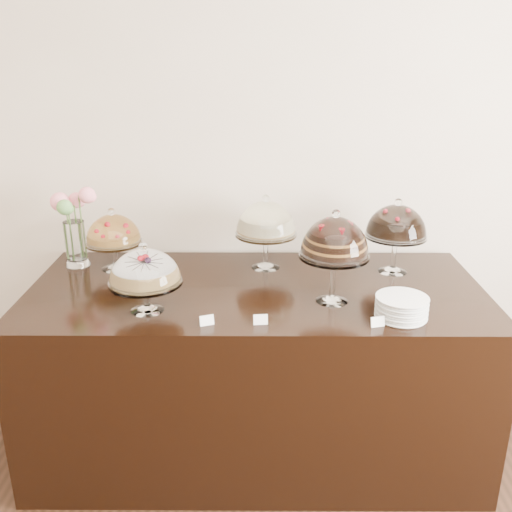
{
  "coord_description": "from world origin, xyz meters",
  "views": [
    {
      "loc": [
        -0.3,
        -0.1,
        2.0
      ],
      "look_at": [
        -0.31,
        2.4,
        1.08
      ],
      "focal_mm": 40.0,
      "sensor_mm": 36.0,
      "label": 1
    }
  ],
  "objects_px": {
    "cake_stand_choco_layer": "(335,241)",
    "cake_stand_cheesecake": "(266,221)",
    "flower_vase": "(73,223)",
    "display_counter": "(256,368)",
    "plate_stack": "(402,307)",
    "cake_stand_sugar_sponge": "(145,270)",
    "cake_stand_dark_choco": "(396,224)",
    "cake_stand_fruit_tart": "(113,232)"
  },
  "relations": [
    {
      "from": "cake_stand_choco_layer",
      "to": "cake_stand_sugar_sponge",
      "type": "bearing_deg",
      "value": -172.94
    },
    {
      "from": "cake_stand_dark_choco",
      "to": "display_counter",
      "type": "bearing_deg",
      "value": -163.27
    },
    {
      "from": "cake_stand_dark_choco",
      "to": "cake_stand_fruit_tart",
      "type": "height_order",
      "value": "cake_stand_dark_choco"
    },
    {
      "from": "cake_stand_choco_layer",
      "to": "cake_stand_fruit_tart",
      "type": "bearing_deg",
      "value": 159.59
    },
    {
      "from": "cake_stand_sugar_sponge",
      "to": "cake_stand_cheesecake",
      "type": "height_order",
      "value": "cake_stand_cheesecake"
    },
    {
      "from": "cake_stand_choco_layer",
      "to": "plate_stack",
      "type": "height_order",
      "value": "cake_stand_choco_layer"
    },
    {
      "from": "display_counter",
      "to": "cake_stand_sugar_sponge",
      "type": "height_order",
      "value": "cake_stand_sugar_sponge"
    },
    {
      "from": "flower_vase",
      "to": "plate_stack",
      "type": "distance_m",
      "value": 1.71
    },
    {
      "from": "cake_stand_dark_choco",
      "to": "cake_stand_sugar_sponge",
      "type": "bearing_deg",
      "value": -158.34
    },
    {
      "from": "display_counter",
      "to": "cake_stand_dark_choco",
      "type": "height_order",
      "value": "cake_stand_dark_choco"
    },
    {
      "from": "cake_stand_cheesecake",
      "to": "cake_stand_dark_choco",
      "type": "distance_m",
      "value": 0.66
    },
    {
      "from": "cake_stand_sugar_sponge",
      "to": "cake_stand_cheesecake",
      "type": "xyz_separation_m",
      "value": [
        0.53,
        0.53,
        0.06
      ]
    },
    {
      "from": "cake_stand_dark_choco",
      "to": "plate_stack",
      "type": "xyz_separation_m",
      "value": [
        -0.08,
        -0.54,
        -0.21
      ]
    },
    {
      "from": "display_counter",
      "to": "cake_stand_fruit_tart",
      "type": "distance_m",
      "value": 1.02
    },
    {
      "from": "cake_stand_sugar_sponge",
      "to": "cake_stand_cheesecake",
      "type": "bearing_deg",
      "value": 44.89
    },
    {
      "from": "cake_stand_choco_layer",
      "to": "display_counter",
      "type": "bearing_deg",
      "value": 155.86
    },
    {
      "from": "cake_stand_fruit_tart",
      "to": "cake_stand_cheesecake",
      "type": "bearing_deg",
      "value": 1.46
    },
    {
      "from": "cake_stand_cheesecake",
      "to": "display_counter",
      "type": "bearing_deg",
      "value": -100.44
    },
    {
      "from": "display_counter",
      "to": "cake_stand_choco_layer",
      "type": "relative_size",
      "value": 5.05
    },
    {
      "from": "cake_stand_fruit_tart",
      "to": "cake_stand_choco_layer",
      "type": "bearing_deg",
      "value": -20.41
    },
    {
      "from": "display_counter",
      "to": "cake_stand_fruit_tart",
      "type": "relative_size",
      "value": 6.69
    },
    {
      "from": "cake_stand_choco_layer",
      "to": "cake_stand_dark_choco",
      "type": "bearing_deg",
      "value": 45.78
    },
    {
      "from": "cake_stand_fruit_tart",
      "to": "cake_stand_dark_choco",
      "type": "bearing_deg",
      "value": -1.39
    },
    {
      "from": "display_counter",
      "to": "cake_stand_fruit_tart",
      "type": "xyz_separation_m",
      "value": [
        -0.74,
        0.25,
        0.65
      ]
    },
    {
      "from": "display_counter",
      "to": "plate_stack",
      "type": "height_order",
      "value": "plate_stack"
    },
    {
      "from": "flower_vase",
      "to": "plate_stack",
      "type": "xyz_separation_m",
      "value": [
        1.58,
        -0.63,
        -0.18
      ]
    },
    {
      "from": "cake_stand_choco_layer",
      "to": "cake_stand_dark_choco",
      "type": "distance_m",
      "value": 0.52
    },
    {
      "from": "cake_stand_sugar_sponge",
      "to": "cake_stand_choco_layer",
      "type": "height_order",
      "value": "cake_stand_choco_layer"
    },
    {
      "from": "display_counter",
      "to": "cake_stand_choco_layer",
      "type": "bearing_deg",
      "value": -24.14
    },
    {
      "from": "cake_stand_choco_layer",
      "to": "cake_stand_cheesecake",
      "type": "xyz_separation_m",
      "value": [
        -0.3,
        0.43,
        -0.04
      ]
    },
    {
      "from": "cake_stand_cheesecake",
      "to": "plate_stack",
      "type": "distance_m",
      "value": 0.85
    },
    {
      "from": "cake_stand_sugar_sponge",
      "to": "flower_vase",
      "type": "height_order",
      "value": "flower_vase"
    },
    {
      "from": "flower_vase",
      "to": "cake_stand_dark_choco",
      "type": "bearing_deg",
      "value": -2.98
    },
    {
      "from": "cake_stand_fruit_tart",
      "to": "plate_stack",
      "type": "relative_size",
      "value": 1.5
    },
    {
      "from": "flower_vase",
      "to": "cake_stand_cheesecake",
      "type": "bearing_deg",
      "value": -1.8
    },
    {
      "from": "cake_stand_choco_layer",
      "to": "cake_stand_cheesecake",
      "type": "bearing_deg",
      "value": 125.21
    },
    {
      "from": "display_counter",
      "to": "cake_stand_dark_choco",
      "type": "bearing_deg",
      "value": 16.73
    },
    {
      "from": "cake_stand_sugar_sponge",
      "to": "flower_vase",
      "type": "bearing_deg",
      "value": 130.44
    },
    {
      "from": "plate_stack",
      "to": "flower_vase",
      "type": "bearing_deg",
      "value": 158.42
    },
    {
      "from": "cake_stand_choco_layer",
      "to": "flower_vase",
      "type": "height_order",
      "value": "cake_stand_choco_layer"
    },
    {
      "from": "cake_stand_sugar_sponge",
      "to": "cake_stand_dark_choco",
      "type": "height_order",
      "value": "cake_stand_dark_choco"
    },
    {
      "from": "display_counter",
      "to": "flower_vase",
      "type": "relative_size",
      "value": 5.15
    }
  ]
}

